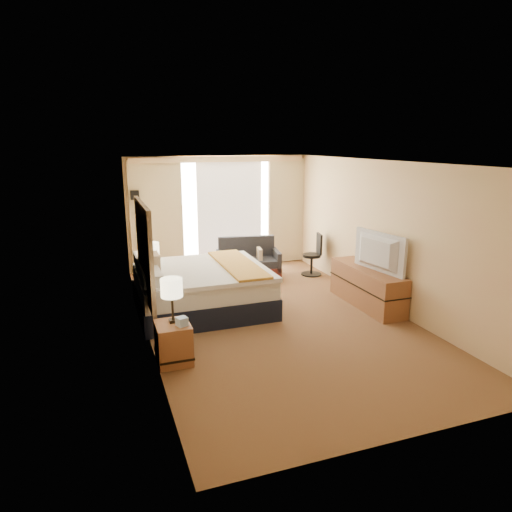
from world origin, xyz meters
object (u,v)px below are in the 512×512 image
object	(u,v)px
bed	(201,288)
desk_chair	(314,257)
loveseat	(248,264)
television	(374,252)
floor_lamp	(136,216)
nightstand_left	(173,343)
lamp_left	(172,289)
nightstand_right	(151,288)
media_dresser	(367,287)
lamp_right	(152,250)

from	to	relation	value
bed	desk_chair	world-z (taller)	bed
loveseat	television	bearing A→B (deg)	-52.90
bed	floor_lamp	bearing A→B (deg)	108.44
nightstand_left	lamp_left	size ratio (longest dim) A/B	0.90
nightstand_left	nightstand_right	distance (m)	2.50
bed	television	size ratio (longest dim) A/B	1.87
floor_lamp	loveseat	bearing A→B (deg)	-19.56
media_dresser	lamp_left	xyz separation A→B (m)	(-3.68, -1.00, 0.68)
floor_lamp	television	xyz separation A→B (m)	(3.68, -3.53, -0.30)
nightstand_right	media_dresser	bearing A→B (deg)	-21.40
loveseat	desk_chair	size ratio (longest dim) A/B	1.57
television	lamp_left	bearing A→B (deg)	93.32
nightstand_left	lamp_left	xyz separation A→B (m)	(0.02, 0.05, 0.75)
nightstand_left	lamp_right	size ratio (longest dim) A/B	0.94
lamp_left	television	bearing A→B (deg)	11.93
nightstand_left	bed	distance (m)	2.01
bed	lamp_right	size ratio (longest dim) A/B	3.84
floor_lamp	lamp_right	size ratio (longest dim) A/B	3.26
nightstand_right	floor_lamp	bearing A→B (deg)	90.93
media_dresser	floor_lamp	distance (m)	5.08
nightstand_left	loveseat	distance (m)	4.20
desk_chair	television	world-z (taller)	television
nightstand_left	loveseat	bearing A→B (deg)	57.52
bed	lamp_left	size ratio (longest dim) A/B	3.65
desk_chair	lamp_right	world-z (taller)	lamp_right
desk_chair	bed	bearing A→B (deg)	-142.97
bed	lamp_right	world-z (taller)	lamp_right
nightstand_left	lamp_right	xyz separation A→B (m)	(0.06, 2.52, 0.73)
desk_chair	lamp_left	size ratio (longest dim) A/B	1.52
nightstand_right	floor_lamp	xyz separation A→B (m)	(-0.03, 1.85, 1.07)
lamp_left	loveseat	bearing A→B (deg)	57.33
nightstand_right	lamp_right	distance (m)	0.73
nightstand_left	floor_lamp	size ratio (longest dim) A/B	0.29
loveseat	floor_lamp	xyz separation A→B (m)	(-2.28, 0.81, 1.06)
lamp_right	television	distance (m)	3.97
nightstand_left	lamp_right	bearing A→B (deg)	88.69
desk_chair	lamp_right	distance (m)	3.71
nightstand_right	lamp_right	world-z (taller)	lamp_right
nightstand_left	media_dresser	distance (m)	3.85
media_dresser	lamp_right	world-z (taller)	lamp_right
lamp_right	bed	bearing A→B (deg)	-42.21
loveseat	lamp_left	world-z (taller)	lamp_left
bed	desk_chair	distance (m)	3.14
desk_chair	media_dresser	bearing A→B (deg)	-76.61
floor_lamp	television	size ratio (longest dim) A/B	1.59
loveseat	floor_lamp	size ratio (longest dim) A/B	0.77
loveseat	lamp_right	world-z (taller)	lamp_right
media_dresser	loveseat	size ratio (longest dim) A/B	1.23
media_dresser	lamp_right	distance (m)	3.98
loveseat	television	world-z (taller)	television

